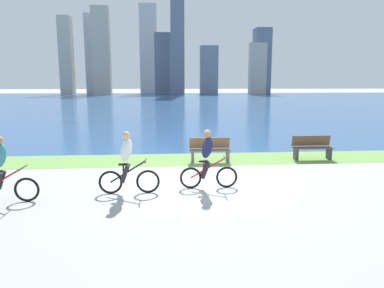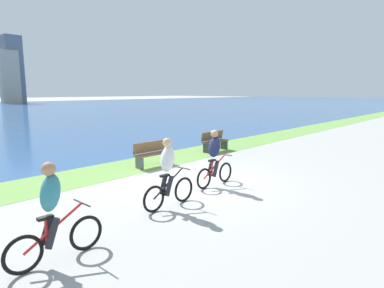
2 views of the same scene
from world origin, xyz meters
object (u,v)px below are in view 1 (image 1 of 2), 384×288
object	(u,v)px
bench_near_path	(312,148)
cyclist_distant_rear	(1,169)
bench_far_along_path	(210,150)
cyclist_trailing	(127,163)
cyclist_lead	(208,159)

from	to	relation	value
bench_near_path	cyclist_distant_rear	bearing A→B (deg)	-155.81
cyclist_distant_rear	bench_far_along_path	bearing A→B (deg)	36.22
cyclist_trailing	bench_near_path	size ratio (longest dim) A/B	1.11
cyclist_trailing	bench_far_along_path	xyz separation A→B (m)	(2.66, 3.65, -0.38)
cyclist_lead	bench_near_path	distance (m)	5.70
cyclist_distant_rear	cyclist_trailing	bearing A→B (deg)	9.17
cyclist_distant_rear	bench_far_along_path	xyz separation A→B (m)	(5.64, 4.13, -0.38)
cyclist_trailing	cyclist_distant_rear	size ratio (longest dim) A/B	1.01
bench_near_path	bench_far_along_path	distance (m)	3.97
cyclist_distant_rear	bench_far_along_path	size ratio (longest dim) A/B	1.10
bench_near_path	cyclist_lead	bearing A→B (deg)	-141.83
cyclist_lead	cyclist_trailing	bearing A→B (deg)	-171.56
bench_near_path	bench_far_along_path	size ratio (longest dim) A/B	1.00
cyclist_trailing	bench_near_path	distance (m)	7.66
bench_near_path	cyclist_trailing	bearing A→B (deg)	-149.95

